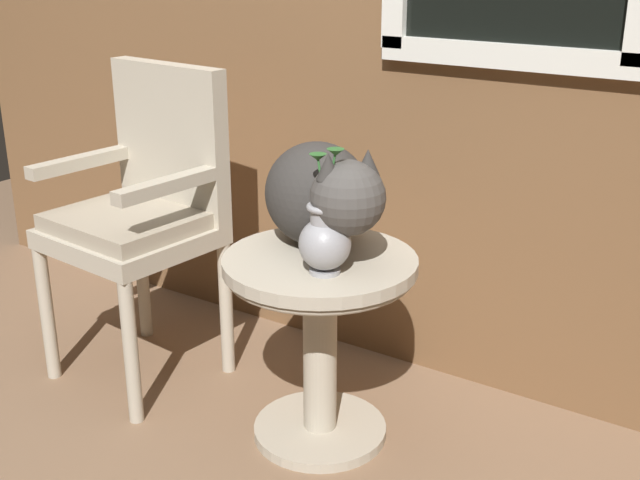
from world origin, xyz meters
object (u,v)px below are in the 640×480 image
object	(u,v)px
wicker_side_table	(320,313)
cat	(323,194)
pewter_vase_with_ivy	(325,238)
wicker_chair	(145,204)

from	to	relation	value
wicker_side_table	cat	size ratio (longest dim) A/B	0.95
cat	pewter_vase_with_ivy	bearing A→B (deg)	-55.06
wicker_chair	pewter_vase_with_ivy	bearing A→B (deg)	-8.84
wicker_side_table	wicker_chair	xyz separation A→B (m)	(-0.69, 0.04, 0.19)
wicker_side_table	wicker_chair	distance (m)	0.71
wicker_side_table	cat	bearing A→B (deg)	117.69
cat	wicker_chair	bearing A→B (deg)	-177.09
wicker_side_table	wicker_chair	world-z (taller)	wicker_chair
wicker_chair	wicker_side_table	bearing A→B (deg)	-2.91
wicker_chair	cat	size ratio (longest dim) A/B	1.72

